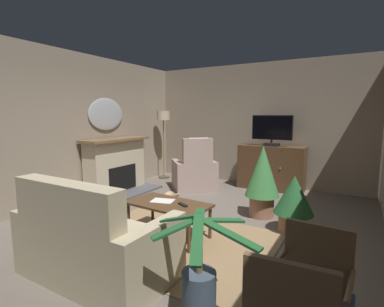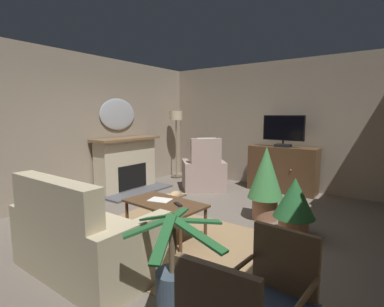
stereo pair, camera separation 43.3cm
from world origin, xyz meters
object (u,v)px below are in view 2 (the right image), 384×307
Objects in this scene: coffee_table at (165,206)px; side_chair_mid_row at (273,300)px; wall_mirror_oval at (118,114)px; cat at (174,196)px; tv_remote at (178,204)px; potted_plant_tall_palm_by_window at (173,284)px; potted_plant_on_hearth_side at (266,179)px; television at (283,130)px; armchair_in_far_corner at (204,173)px; tv_cabinet at (283,170)px; fireplace at (127,165)px; sofa_floral at (83,240)px; potted_plant_small_fern_corner at (294,203)px; floor_lamp at (176,124)px; folded_newspaper at (160,200)px.

side_chair_mid_row is at bearing -31.42° from coffee_table.
wall_mirror_oval reaches higher than cat.
potted_plant_tall_palm_by_window is at bearing 153.63° from tv_remote.
television is at bearing 100.93° from potted_plant_on_hearth_side.
tv_cabinet is at bearing 30.95° from armchair_in_far_corner.
fireplace reaches higher than coffee_table.
sofa_floral is at bearing -97.81° from tv_cabinet.
armchair_in_far_corner is at bearing -37.26° from tv_remote.
fireplace is 9.40× the size of tv_remote.
potted_plant_on_hearth_side reaches higher than fireplace.
potted_plant_small_fern_corner is (0.91, -2.21, -0.00)m from tv_cabinet.
potted_plant_tall_palm_by_window is 2.22m from potted_plant_small_fern_corner.
fireplace is at bearing -92.03° from floor_lamp.
side_chair_mid_row is at bearing -45.74° from folded_newspaper.
television is at bearing 51.28° from cat.
wall_mirror_oval is 1.17× the size of potted_plant_small_fern_corner.
floor_lamp reaches higher than sofa_floral.
tv_remote reaches higher than coffee_table.
floor_lamp is (-1.27, 0.60, 1.04)m from armchair_in_far_corner.
sofa_floral is at bearing -178.63° from potted_plant_tall_palm_by_window.
wall_mirror_oval reaches higher than television.
potted_plant_on_hearth_side is 1.78× the size of cat.
floor_lamp is (-2.22, 2.97, 0.98)m from coffee_table.
sofa_floral is at bearing -76.53° from armchair_in_far_corner.
coffee_table is 3.83m from floor_lamp.
coffee_table is (2.27, -1.33, -0.13)m from fireplace.
tv_remote is 1.83m from cat.
television is 2.74m from floor_lamp.
wall_mirror_oval is 3.57m from television.
coffee_table is at bearing -121.09° from potted_plant_on_hearth_side.
side_chair_mid_row is 2.84m from potted_plant_on_hearth_side.
armchair_in_far_corner is at bearing 111.71° from coffee_table.
tv_remote is at bearing -48.51° from cat.
sofa_floral is (2.18, -2.52, -0.20)m from fireplace.
folded_newspaper is at bearing -125.21° from potted_plant_on_hearth_side.
television is at bearing 29.39° from armchair_in_far_corner.
folded_newspaper is at bearing 135.89° from potted_plant_tall_palm_by_window.
television reaches higher than tv_cabinet.
armchair_in_far_corner is at bearing -149.05° from tv_cabinet.
television reaches higher than cat.
side_chair_mid_row is at bearing -44.92° from floor_lamp.
wall_mirror_oval reaches higher than side_chair_mid_row.
cat is (-2.92, 2.54, -0.41)m from side_chair_mid_row.
armchair_in_far_corner reaches higher than tv_remote.
sofa_floral is at bearing -62.90° from floor_lamp.
tv_cabinet is (3.04, 1.91, -1.19)m from wall_mirror_oval.
folded_newspaper is 0.33× the size of side_chair_mid_row.
wall_mirror_oval is at bearing 150.56° from side_chair_mid_row.
armchair_in_far_corner is at bearing 129.16° from side_chair_mid_row.
cat is (1.31, 0.01, -0.46)m from fireplace.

